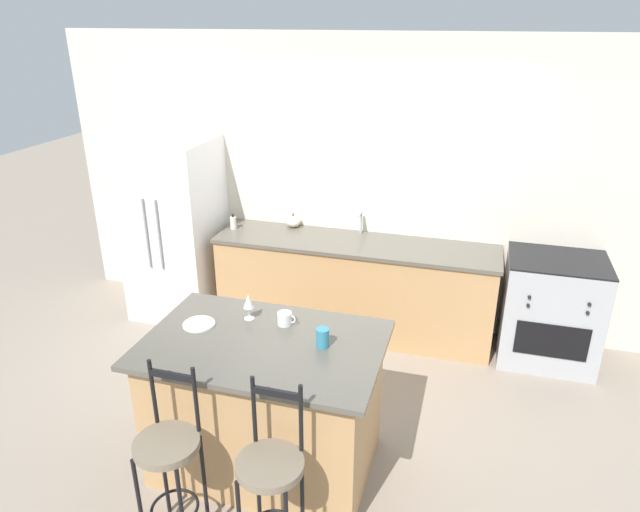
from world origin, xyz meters
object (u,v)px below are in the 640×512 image
object	(u,v)px
bar_stool_near	(169,458)
bar_stool_far	(271,479)
oven_range	(551,310)
soap_bottle	(233,223)
pumpkin_decoration	(293,221)
tumbler_cup	(323,338)
wine_glass	(248,302)
dinner_plate	(199,324)
coffee_mug	(285,319)
refrigerator	(176,229)

from	to	relation	value
bar_stool_near	bar_stool_far	world-z (taller)	same
oven_range	soap_bottle	distance (m)	2.99
pumpkin_decoration	tumbler_cup	bearing A→B (deg)	-66.85
wine_glass	soap_bottle	distance (m)	1.87
dinner_plate	soap_bottle	size ratio (longest dim) A/B	1.41
wine_glass	coffee_mug	bearing A→B (deg)	-1.22
oven_range	bar_stool_far	xyz separation A→B (m)	(-1.60, -2.57, 0.09)
coffee_mug	pumpkin_decoration	world-z (taller)	pumpkin_decoration
coffee_mug	tumbler_cup	bearing A→B (deg)	-31.62
bar_stool_near	wine_glass	distance (m)	1.08
bar_stool_far	wine_glass	distance (m)	1.17
oven_range	pumpkin_decoration	xyz separation A→B (m)	(-2.41, 0.23, 0.49)
coffee_mug	refrigerator	bearing A→B (deg)	136.99
pumpkin_decoration	soap_bottle	distance (m)	0.58
dinner_plate	wine_glass	xyz separation A→B (m)	(0.28, 0.17, 0.12)
oven_range	refrigerator	bearing A→B (deg)	-178.96
dinner_plate	wine_glass	size ratio (longest dim) A/B	1.18
oven_range	bar_stool_near	bearing A→B (deg)	-130.35
oven_range	wine_glass	size ratio (longest dim) A/B	5.32
pumpkin_decoration	dinner_plate	bearing A→B (deg)	-89.05
tumbler_cup	soap_bottle	distance (m)	2.34
tumbler_cup	pumpkin_decoration	bearing A→B (deg)	113.15
bar_stool_near	dinner_plate	world-z (taller)	bar_stool_near
refrigerator	bar_stool_near	distance (m)	2.87
bar_stool_near	bar_stool_far	xyz separation A→B (m)	(0.60, 0.01, 0.00)
bar_stool_near	pumpkin_decoration	world-z (taller)	bar_stool_near
soap_bottle	coffee_mug	bearing A→B (deg)	-56.23
refrigerator	pumpkin_decoration	size ratio (longest dim) A/B	12.26
coffee_mug	tumbler_cup	size ratio (longest dim) A/B	1.02
bar_stool_far	pumpkin_decoration	size ratio (longest dim) A/B	7.65
refrigerator	soap_bottle	world-z (taller)	refrigerator
bar_stool_near	bar_stool_far	distance (m)	0.60
bar_stool_far	dinner_plate	size ratio (longest dim) A/B	5.19
oven_range	wine_glass	bearing A→B (deg)	-141.92
refrigerator	soap_bottle	distance (m)	0.60
refrigerator	coffee_mug	xyz separation A→B (m)	(1.70, -1.58, 0.11)
bar_stool_near	pumpkin_decoration	distance (m)	2.86
refrigerator	oven_range	bearing A→B (deg)	1.04
wine_glass	pumpkin_decoration	world-z (taller)	wine_glass
dinner_plate	wine_glass	bearing A→B (deg)	30.83
refrigerator	pumpkin_decoration	xyz separation A→B (m)	(1.12, 0.30, 0.09)
bar_stool_near	wine_glass	world-z (taller)	wine_glass
tumbler_cup	dinner_plate	bearing A→B (deg)	178.17
refrigerator	dinner_plate	distance (m)	2.10
bar_stool_near	dinner_plate	size ratio (longest dim) A/B	5.19
dinner_plate	tumbler_cup	size ratio (longest dim) A/B	1.73
oven_range	soap_bottle	size ratio (longest dim) A/B	6.33
coffee_mug	soap_bottle	xyz separation A→B (m)	(-1.11, 1.66, -0.02)
pumpkin_decoration	soap_bottle	bearing A→B (deg)	-158.27
oven_range	dinner_plate	size ratio (longest dim) A/B	4.50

